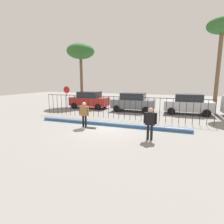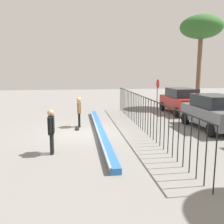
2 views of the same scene
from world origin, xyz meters
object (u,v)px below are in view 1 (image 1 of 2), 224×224
Objects in this scene: camera_operator at (150,121)px; palm_tree_short at (81,52)px; parked_car_silver at (188,104)px; parked_car_red at (89,100)px; parked_car_gray at (133,102)px; skateboarder at (84,112)px; skateboard at (91,127)px; palm_tree_tall at (222,29)px; stop_sign at (67,94)px.

palm_tree_short reaches higher than camera_operator.
parked_car_silver is 14.20m from palm_tree_short.
camera_operator is 0.41× the size of parked_car_red.
palm_tree_short is at bearing 160.40° from parked_car_gray.
skateboarder is 0.40× the size of parked_car_silver.
skateboard is 7.55m from parked_car_gray.
palm_tree_tall reaches higher than skateboarder.
parked_car_red reaches higher than skateboard.
parked_car_red is 2.59m from stop_sign.
stop_sign is 6.20m from palm_tree_short.
skateboarder is at bearing -128.82° from parked_car_silver.
parked_car_gray is at bearing -6.73° from parked_car_red.
stop_sign is (-12.63, -1.00, 0.64)m from parked_car_silver.
skateboard is 4.25m from camera_operator.
parked_car_silver is at bearing -3.11° from parked_car_red.
parked_car_silver is at bearing -77.48° from camera_operator.
skateboarder is 0.19× the size of palm_tree_tall.
parked_car_silver reaches higher than camera_operator.
skateboard is (0.51, -0.12, -0.98)m from skateboarder.
camera_operator is 0.20× the size of palm_tree_tall.
parked_car_red is 14.64m from palm_tree_tall.
stop_sign is at bearing -172.91° from parked_car_gray.
stop_sign is at bearing -171.94° from parked_car_silver.
palm_tree_short reaches higher than skateboard.
parked_car_red is at bearing 89.75° from skateboarder.
parked_car_gray reaches higher than skateboarder.
palm_tree_short is at bearing 135.56° from skateboard.
palm_tree_tall reaches higher than parked_car_gray.
skateboarder is at bearing 14.16° from camera_operator.
palm_tree_tall is (15.12, 2.68, 6.14)m from stop_sign.
palm_tree_tall reaches higher than parked_car_red.
parked_car_red is 0.49× the size of palm_tree_tall.
parked_car_silver is 0.56× the size of palm_tree_short.
parked_car_red and parked_car_gray have the same top height.
palm_tree_tall is (8.85, 9.35, 7.70)m from skateboard.
palm_tree_short is (-2.36, 2.50, 5.67)m from parked_car_red.
skateboard is 13.79m from palm_tree_short.
camera_operator is at bearing -49.89° from parked_car_red.
skateboard is 0.32× the size of stop_sign.
parked_car_gray is 10.45m from palm_tree_tall.
palm_tree_tall reaches higher than camera_operator.
parked_car_red is 0.56× the size of palm_tree_short.
parked_car_gray is at bearing -165.82° from palm_tree_tall.
parked_car_silver is 12.69m from stop_sign.
skateboarder is at bearing -135.41° from palm_tree_tall.
camera_operator is 13.23m from palm_tree_tall.
palm_tree_short is (-10.40, 11.27, 5.60)m from camera_operator.
camera_operator is 16.33m from palm_tree_short.
palm_tree_short reaches higher than skateboarder.
skateboarder is at bearing -101.41° from parked_car_gray.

